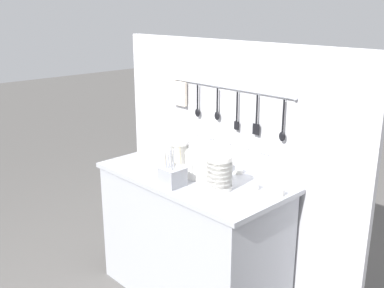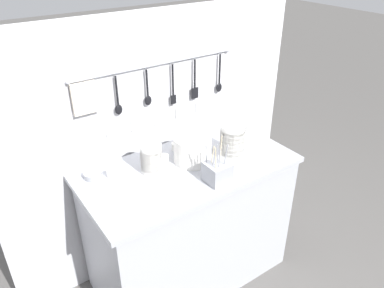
{
  "view_description": "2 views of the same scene",
  "coord_description": "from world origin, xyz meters",
  "px_view_note": "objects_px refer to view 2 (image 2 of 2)",
  "views": [
    {
      "loc": [
        1.95,
        -1.88,
        1.91
      ],
      "look_at": [
        -0.02,
        0.02,
        1.08
      ],
      "focal_mm": 42.0,
      "sensor_mm": 36.0,
      "label": 1
    },
    {
      "loc": [
        -1.03,
        -1.52,
        2.07
      ],
      "look_at": [
        0.02,
        -0.01,
        1.03
      ],
      "focal_mm": 35.0,
      "sensor_mm": 36.0,
      "label": 2
    }
  ],
  "objects_px": {
    "plate_stack": "(193,149)",
    "cutlery_caddy": "(217,172)",
    "cup_front_left": "(193,138)",
    "cup_beside_plates": "(165,158)",
    "cup_edge_far": "(158,153)",
    "steel_mixing_bowl": "(93,174)",
    "cup_edge_near": "(111,173)",
    "cup_centre": "(249,128)",
    "cup_back_left": "(234,136)",
    "cup_front_right": "(175,146)",
    "bowl_stack_nested_right": "(151,158)",
    "bowl_stack_wide_centre": "(232,141)"
  },
  "relations": [
    {
      "from": "bowl_stack_wide_centre",
      "to": "cup_beside_plates",
      "type": "bearing_deg",
      "value": 155.02
    },
    {
      "from": "cup_back_left",
      "to": "cutlery_caddy",
      "type": "bearing_deg",
      "value": -141.09
    },
    {
      "from": "cutlery_caddy",
      "to": "cup_beside_plates",
      "type": "bearing_deg",
      "value": 111.68
    },
    {
      "from": "cup_front_left",
      "to": "cup_beside_plates",
      "type": "xyz_separation_m",
      "value": [
        -0.28,
        -0.11,
        0.0
      ]
    },
    {
      "from": "cup_front_left",
      "to": "bowl_stack_nested_right",
      "type": "bearing_deg",
      "value": -158.12
    },
    {
      "from": "cutlery_caddy",
      "to": "cup_edge_far",
      "type": "xyz_separation_m",
      "value": [
        -0.13,
        0.42,
        -0.04
      ]
    },
    {
      "from": "cup_front_right",
      "to": "plate_stack",
      "type": "bearing_deg",
      "value": -85.94
    },
    {
      "from": "cup_beside_plates",
      "to": "cup_edge_far",
      "type": "xyz_separation_m",
      "value": [
        -0.0,
        0.08,
        0.0
      ]
    },
    {
      "from": "cup_front_left",
      "to": "cup_beside_plates",
      "type": "bearing_deg",
      "value": -158.1
    },
    {
      "from": "plate_stack",
      "to": "cutlery_caddy",
      "type": "relative_size",
      "value": 0.86
    },
    {
      "from": "cup_front_right",
      "to": "cup_edge_far",
      "type": "bearing_deg",
      "value": -177.79
    },
    {
      "from": "cup_front_left",
      "to": "cup_back_left",
      "type": "bearing_deg",
      "value": -29.1
    },
    {
      "from": "bowl_stack_nested_right",
      "to": "cup_back_left",
      "type": "xyz_separation_m",
      "value": [
        0.63,
        0.02,
        -0.06
      ]
    },
    {
      "from": "cup_edge_far",
      "to": "bowl_stack_wide_centre",
      "type": "bearing_deg",
      "value": -34.59
    },
    {
      "from": "bowl_stack_wide_centre",
      "to": "plate_stack",
      "type": "height_order",
      "value": "bowl_stack_wide_centre"
    },
    {
      "from": "bowl_stack_nested_right",
      "to": "cutlery_caddy",
      "type": "relative_size",
      "value": 0.67
    },
    {
      "from": "cup_beside_plates",
      "to": "cup_edge_far",
      "type": "distance_m",
      "value": 0.08
    },
    {
      "from": "cup_back_left",
      "to": "cup_edge_far",
      "type": "xyz_separation_m",
      "value": [
        -0.52,
        0.1,
        0.0
      ]
    },
    {
      "from": "bowl_stack_wide_centre",
      "to": "cup_edge_near",
      "type": "height_order",
      "value": "bowl_stack_wide_centre"
    },
    {
      "from": "bowl_stack_nested_right",
      "to": "cup_front_left",
      "type": "height_order",
      "value": "bowl_stack_nested_right"
    },
    {
      "from": "cup_back_left",
      "to": "cup_front_right",
      "type": "relative_size",
      "value": 1.0
    },
    {
      "from": "steel_mixing_bowl",
      "to": "cup_beside_plates",
      "type": "height_order",
      "value": "cup_beside_plates"
    },
    {
      "from": "cutlery_caddy",
      "to": "cup_edge_near",
      "type": "distance_m",
      "value": 0.59
    },
    {
      "from": "bowl_stack_wide_centre",
      "to": "cup_front_right",
      "type": "distance_m",
      "value": 0.36
    },
    {
      "from": "cup_front_left",
      "to": "cutlery_caddy",
      "type": "bearing_deg",
      "value": -108.27
    },
    {
      "from": "bowl_stack_wide_centre",
      "to": "plate_stack",
      "type": "bearing_deg",
      "value": 159.29
    },
    {
      "from": "cup_front_right",
      "to": "cup_edge_far",
      "type": "distance_m",
      "value": 0.13
    },
    {
      "from": "steel_mixing_bowl",
      "to": "cup_front_right",
      "type": "height_order",
      "value": "cup_front_right"
    },
    {
      "from": "cutlery_caddy",
      "to": "cup_beside_plates",
      "type": "distance_m",
      "value": 0.36
    },
    {
      "from": "steel_mixing_bowl",
      "to": "cup_front_left",
      "type": "relative_size",
      "value": 2.2
    },
    {
      "from": "cup_centre",
      "to": "cup_edge_far",
      "type": "bearing_deg",
      "value": 173.56
    },
    {
      "from": "cup_centre",
      "to": "cup_edge_near",
      "type": "relative_size",
      "value": 1.0
    },
    {
      "from": "steel_mixing_bowl",
      "to": "cup_edge_near",
      "type": "xyz_separation_m",
      "value": [
        0.09,
        -0.05,
        0.01
      ]
    },
    {
      "from": "bowl_stack_wide_centre",
      "to": "cup_beside_plates",
      "type": "xyz_separation_m",
      "value": [
        -0.37,
        0.17,
        -0.08
      ]
    },
    {
      "from": "cup_beside_plates",
      "to": "cup_edge_near",
      "type": "bearing_deg",
      "value": 173.12
    },
    {
      "from": "steel_mixing_bowl",
      "to": "cup_back_left",
      "type": "distance_m",
      "value": 0.94
    },
    {
      "from": "cup_back_left",
      "to": "cup_edge_near",
      "type": "bearing_deg",
      "value": 175.91
    },
    {
      "from": "bowl_stack_nested_right",
      "to": "cup_back_left",
      "type": "distance_m",
      "value": 0.64
    },
    {
      "from": "cup_front_right",
      "to": "cup_edge_near",
      "type": "height_order",
      "value": "same"
    },
    {
      "from": "cup_back_left",
      "to": "bowl_stack_wide_centre",
      "type": "bearing_deg",
      "value": -134.73
    },
    {
      "from": "bowl_stack_nested_right",
      "to": "cup_beside_plates",
      "type": "bearing_deg",
      "value": 21.85
    },
    {
      "from": "steel_mixing_bowl",
      "to": "cup_front_left",
      "type": "xyz_separation_m",
      "value": [
        0.69,
        0.02,
        0.01
      ]
    },
    {
      "from": "cutlery_caddy",
      "to": "cup_edge_far",
      "type": "distance_m",
      "value": 0.44
    },
    {
      "from": "cutlery_caddy",
      "to": "cup_front_right",
      "type": "distance_m",
      "value": 0.42
    },
    {
      "from": "plate_stack",
      "to": "cup_back_left",
      "type": "bearing_deg",
      "value": 9.75
    },
    {
      "from": "plate_stack",
      "to": "cup_centre",
      "type": "bearing_deg",
      "value": 9.78
    },
    {
      "from": "cutlery_caddy",
      "to": "cup_centre",
      "type": "xyz_separation_m",
      "value": [
        0.54,
        0.34,
        -0.04
      ]
    },
    {
      "from": "bowl_stack_nested_right",
      "to": "bowl_stack_wide_centre",
      "type": "relative_size",
      "value": 0.82
    },
    {
      "from": "cutlery_caddy",
      "to": "cup_edge_near",
      "type": "xyz_separation_m",
      "value": [
        -0.46,
        0.37,
        -0.04
      ]
    },
    {
      "from": "cutlery_caddy",
      "to": "cup_front_right",
      "type": "bearing_deg",
      "value": 90.46
    }
  ]
}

